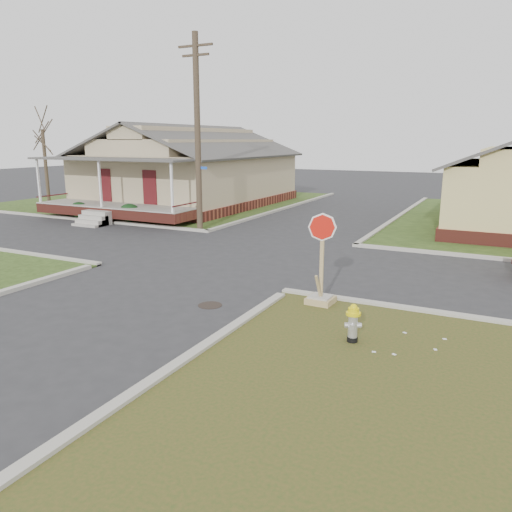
% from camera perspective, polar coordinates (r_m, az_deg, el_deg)
% --- Properties ---
extents(ground, '(120.00, 120.00, 0.00)m').
position_cam_1_polar(ground, '(14.96, -11.45, -3.79)').
color(ground, '#2C2C2E').
rests_on(ground, ground).
extents(verge_far_left, '(19.00, 19.00, 0.05)m').
position_cam_1_polar(verge_far_left, '(36.77, -10.24, 6.27)').
color(verge_far_left, '#2B3F16').
rests_on(verge_far_left, ground).
extents(curbs, '(80.00, 40.00, 0.12)m').
position_cam_1_polar(curbs, '(18.99, -2.17, 0.08)').
color(curbs, '#ADA99C').
rests_on(curbs, ground).
extents(manhole, '(0.64, 0.64, 0.01)m').
position_cam_1_polar(manhole, '(13.35, -5.27, -5.62)').
color(manhole, black).
rests_on(manhole, ground).
extents(corner_house, '(10.10, 15.50, 5.30)m').
position_cam_1_polar(corner_house, '(33.76, -7.61, 9.61)').
color(corner_house, maroon).
rests_on(corner_house, ground).
extents(utility_pole, '(1.80, 0.28, 9.00)m').
position_cam_1_polar(utility_pole, '(24.01, -6.70, 13.94)').
color(utility_pole, '#3B2E22').
rests_on(utility_pole, ground).
extents(tree_far_left, '(0.22, 0.22, 4.90)m').
position_cam_1_polar(tree_far_left, '(35.60, -22.88, 9.24)').
color(tree_far_left, '#3B2E22').
rests_on(tree_far_left, verge_far_left).
extents(fire_hydrant, '(0.32, 0.32, 0.85)m').
position_cam_1_polar(fire_hydrant, '(10.92, 11.04, -7.31)').
color(fire_hydrant, black).
rests_on(fire_hydrant, ground).
extents(stop_sign, '(0.69, 0.67, 2.42)m').
position_cam_1_polar(stop_sign, '(13.27, 7.43, -3.22)').
color(stop_sign, tan).
rests_on(stop_sign, ground).
extents(hedge_left, '(1.26, 1.04, 0.97)m').
position_cam_1_polar(hedge_left, '(29.29, -19.55, 5.02)').
color(hedge_left, '#123315').
rests_on(hedge_left, verge_far_left).
extents(hedge_right, '(1.33, 1.09, 1.02)m').
position_cam_1_polar(hedge_right, '(27.08, -14.24, 4.82)').
color(hedge_right, '#123315').
rests_on(hedge_right, verge_far_left).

